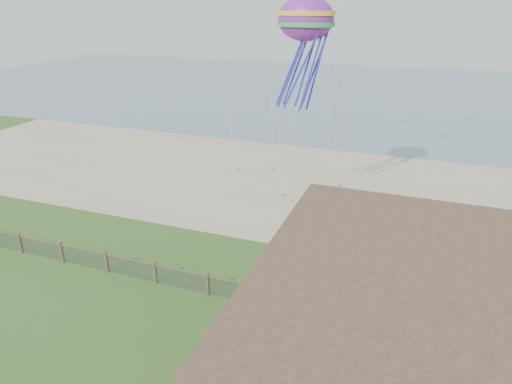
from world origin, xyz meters
TOP-DOWN VIEW (x-y plane):
  - ground at (0.00, 0.00)m, footprint 160.00×160.00m
  - sand_beach at (0.00, 22.00)m, footprint 72.00×20.00m
  - ocean at (0.00, 66.00)m, footprint 160.00×68.00m
  - chainlink_fence at (0.00, 6.00)m, footprint 36.20×0.20m
  - motel_deck at (13.00, 5.00)m, footprint 15.00×2.00m
  - picnic_table at (3.32, 4.38)m, footprint 2.03×1.74m
  - octopus_kite at (1.78, 16.28)m, footprint 3.48×2.50m

SIDE VIEW (x-z plane):
  - ground at x=0.00m, z-range 0.00..0.00m
  - ocean at x=0.00m, z-range -0.01..0.01m
  - sand_beach at x=0.00m, z-range -0.01..0.01m
  - motel_deck at x=13.00m, z-range 0.00..0.50m
  - picnic_table at x=3.32m, z-range 0.00..0.73m
  - chainlink_fence at x=0.00m, z-range -0.07..1.18m
  - octopus_kite at x=1.78m, z-range 7.28..14.32m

